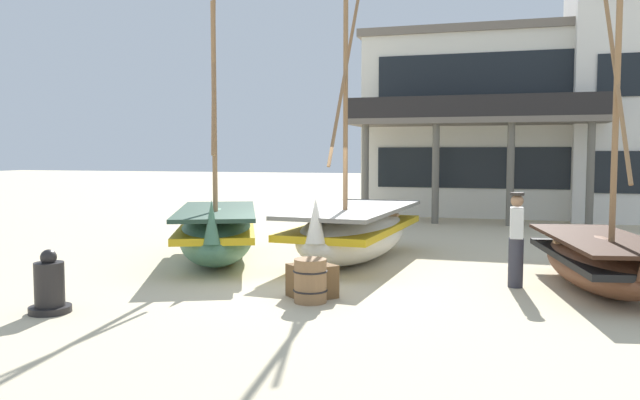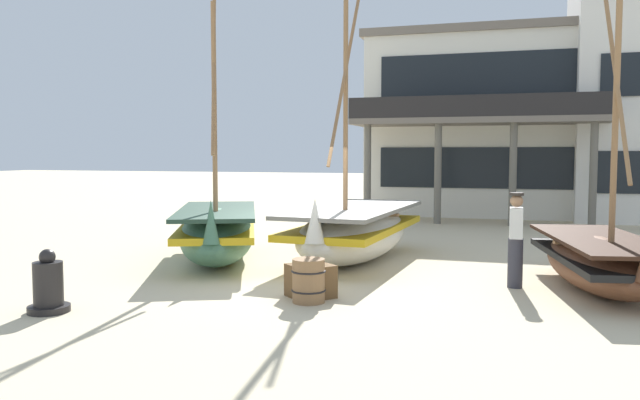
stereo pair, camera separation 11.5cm
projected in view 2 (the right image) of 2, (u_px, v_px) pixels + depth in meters
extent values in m
plane|color=beige|center=(305.00, 275.00, 12.27)|extent=(120.00, 120.00, 0.00)
ellipsoid|color=silver|center=(354.00, 234.00, 13.93)|extent=(2.26, 5.10, 1.18)
cube|color=gold|center=(354.00, 227.00, 13.92)|extent=(2.27, 4.90, 0.14)
cube|color=gray|center=(354.00, 209.00, 13.89)|extent=(2.31, 5.00, 0.08)
cone|color=silver|center=(315.00, 221.00, 11.67)|extent=(0.41, 0.41, 0.83)
cylinder|color=olive|center=(346.00, 109.00, 13.15)|extent=(0.10, 0.10, 4.94)
cylinder|color=olive|center=(346.00, 69.00, 13.09)|extent=(0.23, 2.18, 4.03)
cube|color=olive|center=(359.00, 214.00, 14.25)|extent=(1.82, 0.29, 0.06)
ellipsoid|color=#427056|center=(217.00, 235.00, 13.71)|extent=(3.15, 4.61, 1.17)
cube|color=gold|center=(217.00, 229.00, 13.70)|extent=(3.09, 4.45, 0.14)
cube|color=#243D2F|center=(217.00, 211.00, 13.67)|extent=(3.15, 4.54, 0.08)
cone|color=#427056|center=(211.00, 222.00, 11.61)|extent=(0.41, 0.41, 0.82)
cylinder|color=olive|center=(214.00, 116.00, 12.98)|extent=(0.10, 0.10, 4.64)
cylinder|color=olive|center=(214.00, 61.00, 12.90)|extent=(0.68, 1.48, 3.86)
cube|color=olive|center=(218.00, 215.00, 14.00)|extent=(1.44, 0.73, 0.06)
ellipsoid|color=brown|center=(600.00, 264.00, 10.93)|extent=(2.20, 4.33, 0.92)
cube|color=black|center=(600.00, 257.00, 10.92)|extent=(2.19, 4.17, 0.11)
cube|color=#351E13|center=(601.00, 240.00, 10.90)|extent=(2.23, 4.26, 0.06)
cylinder|color=olive|center=(616.00, 114.00, 10.22)|extent=(0.10, 0.10, 4.72)
cylinder|color=olive|center=(617.00, 82.00, 10.19)|extent=(0.35, 1.55, 3.28)
cube|color=olive|center=(595.00, 243.00, 11.21)|extent=(1.43, 0.41, 0.06)
cylinder|color=#33333D|center=(515.00, 263.00, 11.13)|extent=(0.26, 0.26, 0.88)
cube|color=silver|center=(516.00, 223.00, 11.08)|extent=(0.23, 0.36, 0.54)
sphere|color=#A87A56|center=(517.00, 201.00, 11.05)|extent=(0.22, 0.22, 0.22)
cylinder|color=#2D2823|center=(517.00, 194.00, 11.04)|extent=(0.24, 0.24, 0.05)
cylinder|color=black|center=(49.00, 309.00, 9.44)|extent=(0.62, 0.62, 0.10)
cylinder|color=black|center=(48.00, 284.00, 9.41)|extent=(0.43, 0.43, 0.66)
sphere|color=black|center=(47.00, 257.00, 9.38)|extent=(0.24, 0.24, 0.24)
cylinder|color=olive|center=(309.00, 281.00, 10.03)|extent=(0.52, 0.52, 0.70)
torus|color=black|center=(309.00, 271.00, 10.02)|extent=(0.56, 0.56, 0.03)
torus|color=black|center=(309.00, 290.00, 10.04)|extent=(0.56, 0.56, 0.03)
cube|color=brown|center=(311.00, 281.00, 10.40)|extent=(0.92, 0.92, 0.54)
cube|color=silver|center=(482.00, 129.00, 25.17)|extent=(8.43, 5.51, 6.70)
cube|color=#70665B|center=(484.00, 40.00, 24.91)|extent=(8.77, 5.73, 0.30)
cube|color=black|center=(478.00, 168.00, 22.62)|extent=(7.08, 0.06, 1.47)
cube|color=black|center=(480.00, 74.00, 22.37)|extent=(7.08, 0.06, 1.47)
cube|color=#70665B|center=(477.00, 121.00, 21.41)|extent=(8.43, 2.35, 0.20)
cylinder|color=#666056|center=(368.00, 173.00, 21.80)|extent=(0.24, 0.24, 3.35)
cylinder|color=#666056|center=(438.00, 174.00, 21.11)|extent=(0.24, 0.24, 3.35)
cylinder|color=#666056|center=(513.00, 175.00, 20.41)|extent=(0.24, 0.24, 3.35)
cylinder|color=#666056|center=(593.00, 175.00, 19.72)|extent=(0.24, 0.24, 3.35)
cube|color=black|center=(475.00, 106.00, 20.30)|extent=(8.43, 0.08, 0.70)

